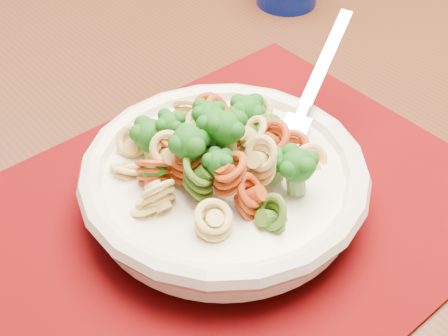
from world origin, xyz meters
TOP-DOWN VIEW (x-y plane):
  - dining_table at (-0.08, -0.34)m, footprint 1.51×1.11m
  - placemat at (-0.10, -0.48)m, footprint 0.48×0.40m
  - pasta_bowl at (-0.10, -0.46)m, footprint 0.23×0.23m
  - pasta_broccoli_heap at (-0.10, -0.46)m, footprint 0.20×0.20m
  - fork at (-0.02, -0.46)m, footprint 0.16×0.12m

SIDE VIEW (x-z plane):
  - dining_table at x=-0.08m, z-range 0.27..1.02m
  - placemat at x=-0.10m, z-range 0.75..0.75m
  - pasta_bowl at x=-0.10m, z-range 0.75..0.80m
  - fork at x=-0.02m, z-range 0.76..0.83m
  - pasta_broccoli_heap at x=-0.10m, z-range 0.76..0.83m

